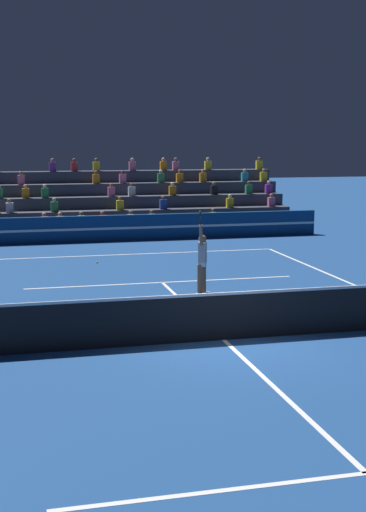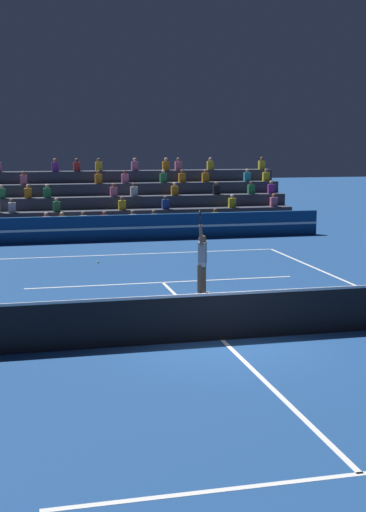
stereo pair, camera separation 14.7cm
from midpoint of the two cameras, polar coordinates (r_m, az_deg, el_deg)
ground_plane at (r=15.62m, az=3.01°, el=-6.73°), size 120.00×120.00×0.00m
court_lines at (r=15.61m, az=3.01°, el=-6.71°), size 11.10×23.90×0.01m
tennis_net at (r=15.47m, az=3.03°, el=-4.79°), size 12.00×0.10×1.10m
sponsor_banner_wall at (r=30.53m, az=-5.41°, el=2.25°), size 18.00×0.26×1.10m
bleacher_stand at (r=34.22m, az=-6.35°, el=3.80°), size 17.12×4.75×3.38m
tennis_player at (r=19.67m, az=1.33°, el=-0.39°), size 0.51×0.90×2.49m
tennis_ball at (r=25.16m, az=-7.06°, el=-0.50°), size 0.07×0.07×0.07m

